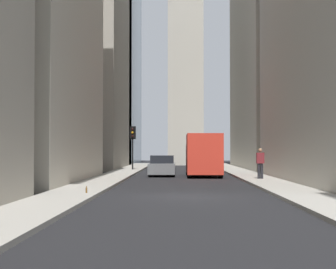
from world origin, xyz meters
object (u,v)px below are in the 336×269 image
at_px(pedestrian, 260,162).
at_px(discarded_bottle, 86,190).
at_px(hatchback_grey, 162,166).
at_px(delivery_truck, 203,155).
at_px(traffic_light_midblock, 133,138).

height_order(pedestrian, discarded_bottle, pedestrian).
bearing_deg(hatchback_grey, discarded_bottle, 171.23).
bearing_deg(hatchback_grey, delivery_truck, -100.53).
relative_size(traffic_light_midblock, discarded_bottle, 13.59).
distance_m(delivery_truck, hatchback_grey, 2.96).
xyz_separation_m(hatchback_grey, discarded_bottle, (-15.97, 2.46, -0.42)).
relative_size(delivery_truck, pedestrian, 3.67).
bearing_deg(discarded_bottle, hatchback_grey, -8.77).
height_order(traffic_light_midblock, discarded_bottle, traffic_light_midblock).
bearing_deg(traffic_light_midblock, pedestrian, -148.62).
bearing_deg(delivery_truck, hatchback_grey, 79.47).
bearing_deg(pedestrian, delivery_truck, 30.09).
height_order(traffic_light_midblock, pedestrian, traffic_light_midblock).
bearing_deg(hatchback_grey, traffic_light_midblock, 18.35).
height_order(delivery_truck, pedestrian, delivery_truck).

